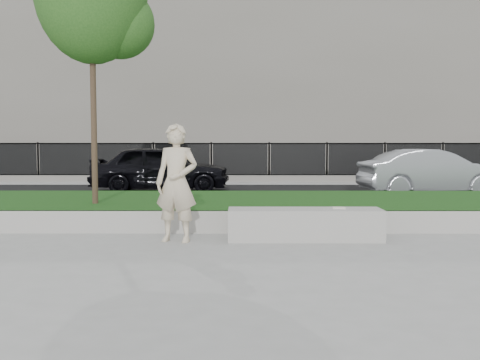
{
  "coord_description": "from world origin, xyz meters",
  "views": [
    {
      "loc": [
        0.55,
        -8.31,
        1.6
      ],
      "look_at": [
        0.52,
        1.2,
        0.93
      ],
      "focal_mm": 40.0,
      "sensor_mm": 36.0,
      "label": 1
    }
  ],
  "objects_px": {
    "book": "(339,208)",
    "car_dark": "(161,168)",
    "stone_bench": "(305,224)",
    "man": "(177,183)",
    "car_silver": "(431,172)"
  },
  "relations": [
    {
      "from": "book",
      "to": "car_dark",
      "type": "relative_size",
      "value": 0.05
    },
    {
      "from": "stone_bench",
      "to": "car_silver",
      "type": "relative_size",
      "value": 0.61
    },
    {
      "from": "man",
      "to": "book",
      "type": "relative_size",
      "value": 9.13
    },
    {
      "from": "stone_bench",
      "to": "car_silver",
      "type": "xyz_separation_m",
      "value": [
        4.6,
        7.16,
        0.47
      ]
    },
    {
      "from": "man",
      "to": "car_silver",
      "type": "bearing_deg",
      "value": 60.3
    },
    {
      "from": "book",
      "to": "car_silver",
      "type": "distance_m",
      "value": 8.18
    },
    {
      "from": "car_silver",
      "to": "book",
      "type": "bearing_deg",
      "value": 143.99
    },
    {
      "from": "stone_bench",
      "to": "book",
      "type": "distance_m",
      "value": 0.63
    },
    {
      "from": "stone_bench",
      "to": "man",
      "type": "relative_size",
      "value": 1.32
    },
    {
      "from": "man",
      "to": "car_dark",
      "type": "bearing_deg",
      "value": 113.09
    },
    {
      "from": "car_dark",
      "to": "car_silver",
      "type": "relative_size",
      "value": 1.05
    },
    {
      "from": "stone_bench",
      "to": "man",
      "type": "bearing_deg",
      "value": -175.89
    },
    {
      "from": "man",
      "to": "book",
      "type": "distance_m",
      "value": 2.69
    },
    {
      "from": "stone_bench",
      "to": "man",
      "type": "distance_m",
      "value": 2.2
    },
    {
      "from": "book",
      "to": "car_silver",
      "type": "bearing_deg",
      "value": 64.74
    }
  ]
}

